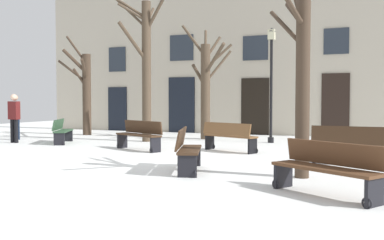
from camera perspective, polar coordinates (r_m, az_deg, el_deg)
ground_plane at (r=11.29m, az=-3.68°, el=-5.29°), size 35.78×35.78×0.00m
building_facade at (r=20.34m, az=8.48°, el=9.18°), size 22.36×0.60×7.73m
tree_left_of_center at (r=16.62m, az=-6.08°, el=7.25°), size 2.10×2.48×5.53m
tree_center at (r=9.03m, az=14.01°, el=6.12°), size 0.96×2.26×4.07m
tree_right_of_center at (r=20.22m, az=-13.67°, el=3.80°), size 1.75×1.16×4.44m
tree_near_facade at (r=17.54m, az=1.84°, el=4.57°), size 2.16×2.28×4.56m
streetlamp at (r=16.25m, az=10.25°, el=6.00°), size 0.30×0.30×4.16m
bench_facing_shops at (r=16.50m, az=-16.51°, el=-1.33°), size 1.15×1.65×0.87m
bench_near_center_tree at (r=9.55m, az=-0.62°, el=-3.77°), size 0.99×1.76×0.94m
bench_back_to_back_left at (r=7.43m, az=17.08°, el=-5.95°), size 1.86×1.40×0.87m
bench_by_litter_bin at (r=11.17m, az=19.67°, el=-3.05°), size 1.75×0.58×0.94m
bench_far_corner at (r=13.72m, az=-6.82°, el=-1.86°), size 1.87×1.15×0.92m
bench_near_lamp at (r=13.27m, az=4.82°, el=-2.08°), size 1.85×1.11×0.88m
person_near_bench at (r=17.23m, az=-22.08°, el=0.54°), size 0.39×0.23×1.77m
person_by_shop_door at (r=18.52m, az=-21.96°, el=0.64°), size 0.40×0.44×1.76m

